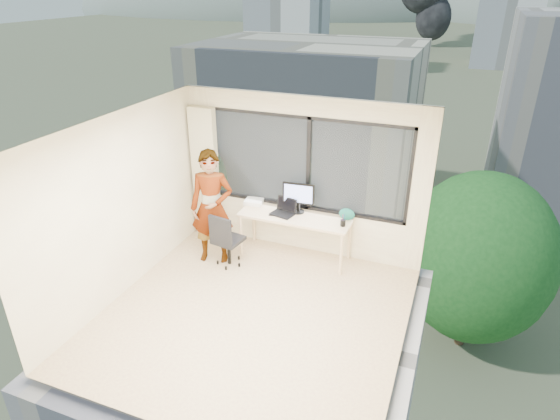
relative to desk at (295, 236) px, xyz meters
The scene contains 23 objects.
floor 1.70m from the desk, 90.00° to the right, with size 4.00×4.00×0.01m, color #D4C289.
ceiling 2.78m from the desk, 90.00° to the right, with size 4.00×4.00×0.01m, color white.
wall_front 3.78m from the desk, 90.00° to the right, with size 4.00×0.01×2.60m, color beige.
wall_left 2.76m from the desk, 140.31° to the right, with size 0.01×4.00×2.60m, color beige.
wall_right 2.76m from the desk, 39.69° to the right, with size 0.01×4.00×2.60m, color beige.
window_wall 1.20m from the desk, 81.63° to the left, with size 3.30×0.16×1.55m, color black, non-canonical shape.
curtain 1.90m from the desk, behind, with size 0.45×0.14×2.30m, color beige.
desk is the anchor object (origin of this frame).
chair 1.09m from the desk, 146.44° to the right, with size 0.48×0.48×0.93m, color black, non-canonical shape.
person 1.42m from the desk, 155.47° to the right, with size 0.68×0.45×1.86m, color #2D2D33.
monitor 0.65m from the desk, 89.61° to the left, with size 0.51×0.11×0.51m, color black, non-canonical shape.
game_console 0.92m from the desk, 167.55° to the left, with size 0.29×0.24×0.07m, color white.
laptop 0.53m from the desk, behind, with size 0.36×0.38×0.23m, color black, non-canonical shape.
cellphone 0.53m from the desk, 159.86° to the right, with size 0.10×0.05×0.01m, color black.
pen_cup 0.91m from the desk, ahead, with size 0.08×0.08×0.10m, color black.
handbag 0.94m from the desk, 11.84° to the left, with size 0.25×0.13×0.19m, color #0B4743.
exterior_ground 119.21m from the desk, 90.00° to the left, with size 400.00×400.00×0.04m, color #515B3D.
near_bldg_a 30.64m from the desk, 107.62° to the left, with size 16.00×12.00×14.00m, color beige.
far_tower_a 99.69m from the desk, 110.55° to the left, with size 14.00×14.00×28.00m, color silver.
far_tower_d 160.05m from the desk, 112.02° to the left, with size 16.00×14.00×22.00m, color silver.
hill_a 340.51m from the desk, 110.65° to the left, with size 288.00×216.00×90.00m, color slate.
tree_a 27.88m from the desk, 128.19° to the left, with size 7.00×7.00×8.00m, color #1B531D, non-canonical shape.
tree_b 19.51m from the desk, 76.24° to the left, with size 7.60×7.60×9.00m, color #1B531D, non-canonical shape.
Camera 1 is at (2.26, -4.78, 4.16)m, focal length 30.62 mm.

